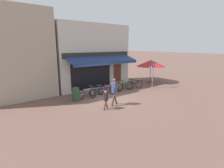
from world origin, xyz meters
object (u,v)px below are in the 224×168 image
parking_sign (153,72)px  cafe_parasol (151,63)px  bicycle_purple (108,89)px  bicycle_orange (117,88)px  bicycle_blue (97,92)px  bicycle_black (134,84)px  bicycle_green (125,86)px  pedestrian_adult (114,89)px  litter_bin (76,94)px  pedestrian_child (106,98)px  bicycle_silver (87,93)px

parking_sign → cafe_parasol: 2.69m
bicycle_purple → bicycle_orange: 0.83m
bicycle_blue → bicycle_black: 3.94m
bicycle_green → pedestrian_adult: (-3.19, -2.38, 0.71)m
pedestrian_adult → parking_sign: parking_sign is taller
bicycle_green → litter_bin: litter_bin is taller
pedestrian_adult → cafe_parasol: cafe_parasol is taller
bicycle_orange → pedestrian_child: size_ratio=1.45×
bicycle_purple → bicycle_orange: bicycle_orange is taller
pedestrian_adult → litter_bin: 2.86m
bicycle_blue → litter_bin: 1.74m
bicycle_silver → bicycle_orange: (2.70, -0.25, 0.01)m
bicycle_blue → bicycle_purple: bearing=-20.4°
bicycle_black → cafe_parasol: (3.35, 0.91, 1.61)m
bicycle_green → bicycle_blue: bearing=-165.2°
bicycle_orange → cafe_parasol: size_ratio=0.59×
bicycle_black → cafe_parasol: size_ratio=0.62×
bicycle_green → litter_bin: 4.72m
parking_sign → bicycle_black: bearing=147.7°
bicycle_orange → parking_sign: 3.71m
litter_bin → bicycle_black: bearing=-0.7°
bicycle_orange → cafe_parasol: bearing=-4.6°
bicycle_blue → bicycle_silver: bearing=149.1°
bicycle_blue → pedestrian_child: (-1.07, -2.59, 0.34)m
litter_bin → bicycle_purple: bearing=0.7°
bicycle_silver → cafe_parasol: cafe_parasol is taller
parking_sign → bicycle_purple: bearing=166.5°
cafe_parasol → pedestrian_adult: bearing=-156.9°
bicycle_silver → bicycle_purple: size_ratio=1.06×
pedestrian_adult → litter_bin: (-1.53, 2.35, -0.57)m
cafe_parasol → parking_sign: bearing=-136.5°
bicycle_silver → cafe_parasol: (8.06, 0.73, 1.62)m
pedestrian_child → cafe_parasol: 9.13m
litter_bin → cafe_parasol: size_ratio=0.35×
bicycle_silver → pedestrian_child: 2.74m
bicycle_purple → cafe_parasol: 6.43m
bicycle_blue → bicycle_green: 2.99m
bicycle_silver → bicycle_green: bicycle_silver is taller
bicycle_purple → cafe_parasol: size_ratio=0.58×
bicycle_purple → pedestrian_adult: (-1.33, -2.39, 0.72)m
bicycle_black → bicycle_blue: bearing=-167.1°
bicycle_silver → cafe_parasol: size_ratio=0.62×
bicycle_purple → bicycle_green: bicycle_purple is taller
bicycle_silver → litter_bin: litter_bin is taller
bicycle_green → bicycle_silver: bearing=-167.1°
bicycle_silver → bicycle_orange: 2.71m
pedestrian_child → bicycle_silver: bearing=-86.3°
bicycle_purple → bicycle_orange: (0.81, -0.17, 0.02)m
bicycle_black → cafe_parasol: cafe_parasol is taller
pedestrian_adult → bicycle_purple: bearing=-109.6°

